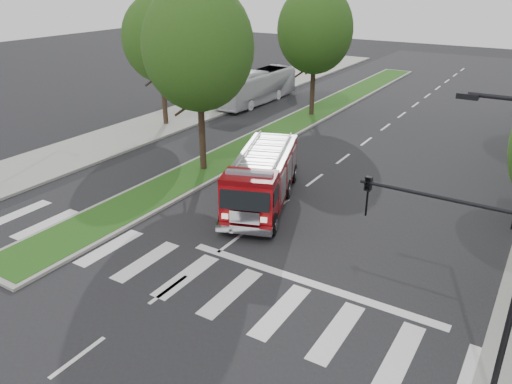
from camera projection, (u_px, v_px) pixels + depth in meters
ground at (232, 242)px, 20.79m from camera, size 140.00×140.00×0.00m
sidewalk_left at (142, 130)px, 35.52m from camera, size 5.00×80.00×0.15m
median at (300, 121)px, 37.68m from camera, size 3.00×50.00×0.15m
tree_median_near at (198, 47)px, 25.62m from camera, size 5.80×5.80×10.16m
tree_median_far at (315, 30)px, 36.67m from camera, size 5.60×5.60×9.72m
tree_left_mid at (160, 39)px, 34.40m from camera, size 5.20×5.20×9.16m
streetlight_right_near at (486, 237)px, 11.58m from camera, size 4.08×0.22×8.00m
fire_engine at (262, 178)px, 23.79m from camera, size 4.82×8.20×2.73m
city_bus at (257, 87)px, 42.80m from camera, size 2.42×9.94×2.76m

